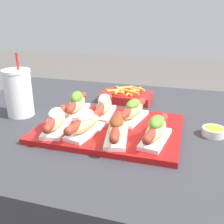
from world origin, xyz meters
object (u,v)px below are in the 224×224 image
at_px(hot_dog_5, 104,106).
at_px(sauce_bowl, 214,131).
at_px(hot_dog_0, 56,120).
at_px(fries_basket, 126,97).
at_px(hot_dog_2, 117,128).
at_px(drink_cup, 19,93).
at_px(hot_dog_3, 156,130).
at_px(serving_tray, 110,128).
at_px(hot_dog_1, 86,123).
at_px(hot_dog_4, 77,103).
at_px(hot_dog_6, 133,110).

xyz_separation_m(hot_dog_5, sauce_bowl, (0.37, -0.03, -0.04)).
xyz_separation_m(hot_dog_0, fries_basket, (0.13, 0.39, -0.03)).
bearing_deg(hot_dog_2, sauce_bowl, 27.37).
bearing_deg(drink_cup, hot_dog_3, -11.27).
xyz_separation_m(hot_dog_5, drink_cup, (-0.31, -0.05, 0.03)).
height_order(serving_tray, sauce_bowl, sauce_bowl).
bearing_deg(hot_dog_1, hot_dog_4, 121.85).
xyz_separation_m(hot_dog_6, fries_basket, (-0.08, 0.24, -0.03)).
bearing_deg(hot_dog_1, hot_dog_2, -5.11).
distance_m(serving_tray, drink_cup, 0.37).
distance_m(serving_tray, hot_dog_4, 0.17).
distance_m(hot_dog_5, sauce_bowl, 0.37).
bearing_deg(hot_dog_3, fries_basket, 115.32).
xyz_separation_m(hot_dog_6, drink_cup, (-0.42, -0.03, 0.04)).
height_order(hot_dog_3, hot_dog_6, hot_dog_3).
relative_size(hot_dog_3, hot_dog_4, 1.00).
relative_size(hot_dog_5, drink_cup, 0.84).
xyz_separation_m(hot_dog_0, drink_cup, (-0.21, 0.12, 0.04)).
bearing_deg(hot_dog_1, hot_dog_3, 2.90).
distance_m(hot_dog_2, hot_dog_5, 0.20).
relative_size(hot_dog_4, hot_dog_5, 1.00).
bearing_deg(serving_tray, hot_dog_2, -62.17).
relative_size(hot_dog_5, hot_dog_6, 1.01).
bearing_deg(hot_dog_5, sauce_bowl, -4.26).
height_order(hot_dog_4, sauce_bowl, hot_dog_4).
xyz_separation_m(serving_tray, drink_cup, (-0.36, 0.04, 0.08)).
xyz_separation_m(serving_tray, hot_dog_4, (-0.15, 0.08, 0.04)).
distance_m(serving_tray, hot_dog_2, 0.11).
relative_size(hot_dog_0, hot_dog_4, 0.99).
height_order(hot_dog_2, drink_cup, drink_cup).
relative_size(hot_dog_5, sauce_bowl, 2.76).
distance_m(sauce_bowl, fries_basket, 0.43).
bearing_deg(serving_tray, fries_basket, 94.17).
xyz_separation_m(serving_tray, hot_dog_1, (-0.05, -0.08, 0.04)).
bearing_deg(hot_dog_5, hot_dog_3, -36.42).
height_order(hot_dog_4, hot_dog_5, hot_dog_4).
bearing_deg(hot_dog_1, hot_dog_0, -177.91).
bearing_deg(hot_dog_3, hot_dog_1, -177.10).
relative_size(hot_dog_2, hot_dog_4, 0.99).
bearing_deg(drink_cup, serving_tray, -5.83).
relative_size(sauce_bowl, drink_cup, 0.31).
relative_size(hot_dog_1, hot_dog_3, 0.99).
xyz_separation_m(hot_dog_1, sauce_bowl, (0.38, 0.13, -0.04)).
distance_m(hot_dog_2, hot_dog_4, 0.25).
bearing_deg(hot_dog_3, hot_dog_2, -169.95).
relative_size(serving_tray, hot_dog_1, 2.34).
bearing_deg(serving_tray, hot_dog_0, -152.06).
bearing_deg(hot_dog_4, sauce_bowl, -2.41).
bearing_deg(hot_dog_4, hot_dog_1, -58.15).
bearing_deg(sauce_bowl, hot_dog_2, -152.63).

